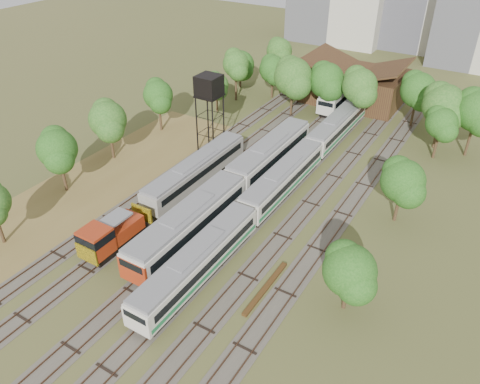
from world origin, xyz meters
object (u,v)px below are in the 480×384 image
Objects in this scene: railcar_red_set at (234,186)px; water_tower at (209,88)px; shunter_locomotive at (109,236)px; railcar_green_set at (283,179)px.

railcar_red_set is 3.21× the size of water_tower.
railcar_red_set is at bearing 66.88° from shunter_locomotive.
railcar_red_set is at bearing -130.10° from railcar_green_set.
shunter_locomotive is at bearing -113.12° from railcar_red_set.
railcar_green_set is 4.83× the size of water_tower.
railcar_green_set is at bearing 49.90° from railcar_red_set.
railcar_green_set is at bearing -19.23° from water_tower.
shunter_locomotive is (-10.00, -18.80, -0.11)m from railcar_green_set.
railcar_red_set is 6.22m from railcar_green_set.
railcar_green_set is 16.30m from water_tower.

